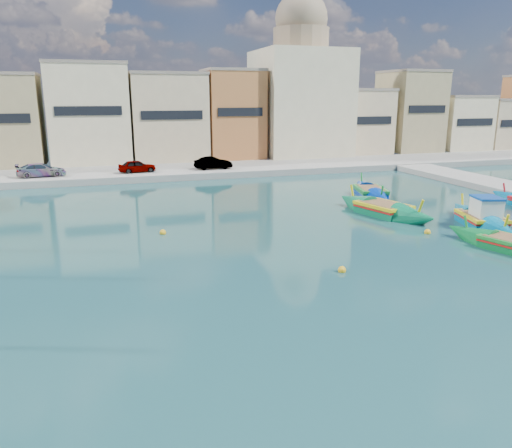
{
  "coord_description": "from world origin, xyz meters",
  "views": [
    {
      "loc": [
        -13.33,
        -16.49,
        7.49
      ],
      "look_at": [
        -6.21,
        6.0,
        1.4
      ],
      "focal_mm": 35.0,
      "sensor_mm": 36.0,
      "label": 1
    }
  ],
  "objects": [
    {
      "name": "north_quay",
      "position": [
        0.0,
        32.0,
        0.3
      ],
      "size": [
        80.0,
        8.0,
        0.6
      ],
      "primitive_type": "cube",
      "color": "gray",
      "rests_on": "ground"
    },
    {
      "name": "luzzu_cyan_mid",
      "position": [
        6.37,
        16.65,
        0.25
      ],
      "size": [
        3.93,
        8.33,
        2.4
      ],
      "color": "#0030A6",
      "rests_on": "ground"
    },
    {
      "name": "parked_cars",
      "position": [
        -11.37,
        30.5,
        1.18
      ],
      "size": [
        19.3,
        2.03,
        1.18
      ],
      "color": "#4C1919",
      "rests_on": "north_quay"
    },
    {
      "name": "church_block",
      "position": [
        10.0,
        40.0,
        8.41
      ],
      "size": [
        10.0,
        10.0,
        19.1
      ],
      "color": "beige",
      "rests_on": "ground"
    },
    {
      "name": "luzzu_green",
      "position": [
        4.03,
        11.02,
        0.28
      ],
      "size": [
        4.15,
        8.57,
        2.62
      ],
      "color": "#0A7247",
      "rests_on": "ground"
    },
    {
      "name": "luzzu_blue_cabin",
      "position": [
        8.02,
        6.73,
        0.34
      ],
      "size": [
        4.12,
        8.14,
        2.81
      ],
      "color": "#006C9B",
      "rests_on": "ground"
    },
    {
      "name": "mooring_buoys",
      "position": [
        1.95,
        5.42,
        0.08
      ],
      "size": [
        22.24,
        24.21,
        0.36
      ],
      "color": "yellow",
      "rests_on": "ground"
    },
    {
      "name": "north_townhouses",
      "position": [
        6.68,
        39.36,
        5.0
      ],
      "size": [
        83.2,
        7.87,
        10.19
      ],
      "color": "#CFB88F",
      "rests_on": "ground"
    },
    {
      "name": "ground",
      "position": [
        0.0,
        0.0,
        0.0
      ],
      "size": [
        160.0,
        160.0,
        0.0
      ],
      "primitive_type": "plane",
      "color": "#164244",
      "rests_on": "ground"
    }
  ]
}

